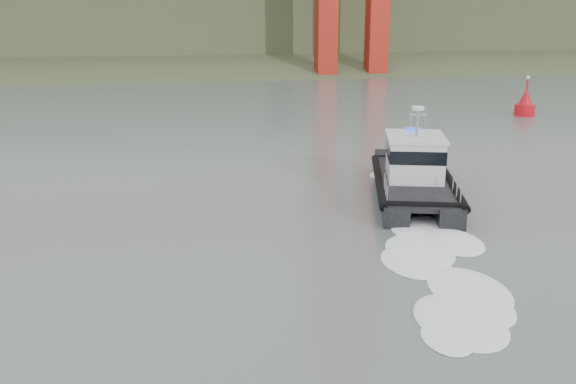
% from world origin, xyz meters
% --- Properties ---
extents(ground, '(400.00, 400.00, 0.00)m').
position_xyz_m(ground, '(0.00, 0.00, 0.00)').
color(ground, '#53625C').
rests_on(ground, ground).
extents(headlands, '(500.00, 105.36, 27.12)m').
position_xyz_m(headlands, '(0.00, 125.50, 7.05)').
color(headlands, '#364829').
rests_on(headlands, ground).
extents(patrol_boat, '(7.13, 12.32, 5.64)m').
position_xyz_m(patrol_boat, '(8.62, 12.66, 1.41)').
color(patrol_boat, black).
rests_on(patrol_boat, ground).
extents(nav_buoy, '(2.06, 2.06, 4.30)m').
position_xyz_m(nav_buoy, '(30.02, 37.48, 1.13)').
color(nav_buoy, red).
rests_on(nav_buoy, ground).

